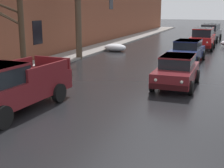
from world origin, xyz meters
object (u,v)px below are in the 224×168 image
(bare_tree_far_down_block, at_px, (78,2))
(sedan_maroon_parked_kerbside_close, at_px, (177,70))
(pickup_truck_maroon_approaching_near_lane, at_px, (10,87))
(sedan_darkblue_parked_kerbside_mid, at_px, (187,50))
(suv_grey_queued_behind_truck, at_px, (210,32))
(bare_tree_mid_block, at_px, (19,18))
(suv_red_parked_far_down_block, at_px, (203,38))

(bare_tree_far_down_block, xyz_separation_m, sedan_maroon_parked_kerbside_close, (7.84, -5.63, -3.17))
(pickup_truck_maroon_approaching_near_lane, height_order, sedan_maroon_parked_kerbside_close, pickup_truck_maroon_approaching_near_lane)
(sedan_darkblue_parked_kerbside_mid, height_order, suv_grey_queued_behind_truck, suv_grey_queued_behind_truck)
(bare_tree_mid_block, xyz_separation_m, pickup_truck_maroon_approaching_near_lane, (3.10, -4.82, -2.14))
(sedan_darkblue_parked_kerbside_mid, bearing_deg, suv_grey_queued_behind_truck, 88.09)
(pickup_truck_maroon_approaching_near_lane, xyz_separation_m, sedan_darkblue_parked_kerbside_mid, (4.30, 12.72, -0.13))
(bare_tree_mid_block, xyz_separation_m, sedan_maroon_parked_kerbside_close, (7.88, 0.86, -2.27))
(pickup_truck_maroon_approaching_near_lane, bearing_deg, suv_red_parked_far_down_block, 76.91)
(sedan_darkblue_parked_kerbside_mid, distance_m, suv_grey_queued_behind_truck, 14.52)
(bare_tree_far_down_block, bearing_deg, sedan_maroon_parked_kerbside_close, -35.68)
(pickup_truck_maroon_approaching_near_lane, xyz_separation_m, suv_grey_queued_behind_truck, (4.78, 27.24, 0.11))
(bare_tree_far_down_block, bearing_deg, pickup_truck_maroon_approaching_near_lane, -74.88)
(bare_tree_mid_block, height_order, sedan_darkblue_parked_kerbside_mid, bare_tree_mid_block)
(bare_tree_far_down_block, xyz_separation_m, pickup_truck_maroon_approaching_near_lane, (3.06, -11.31, -3.04))
(suv_red_parked_far_down_block, relative_size, suv_grey_queued_behind_truck, 0.95)
(suv_red_parked_far_down_block, height_order, suv_grey_queued_behind_truck, same)
(pickup_truck_maroon_approaching_near_lane, distance_m, suv_red_parked_far_down_block, 20.50)
(bare_tree_mid_block, height_order, sedan_maroon_parked_kerbside_close, bare_tree_mid_block)
(bare_tree_mid_block, relative_size, sedan_darkblue_parked_kerbside_mid, 1.31)
(bare_tree_mid_block, relative_size, bare_tree_far_down_block, 0.76)
(bare_tree_far_down_block, bearing_deg, sedan_darkblue_parked_kerbside_mid, 10.87)
(bare_tree_far_down_block, height_order, pickup_truck_maroon_approaching_near_lane, bare_tree_far_down_block)
(pickup_truck_maroon_approaching_near_lane, bearing_deg, sedan_darkblue_parked_kerbside_mid, 71.33)
(bare_tree_mid_block, relative_size, pickup_truck_maroon_approaching_near_lane, 1.12)
(bare_tree_far_down_block, relative_size, suv_red_parked_far_down_block, 1.61)
(pickup_truck_maroon_approaching_near_lane, bearing_deg, sedan_maroon_parked_kerbside_close, 49.89)
(sedan_maroon_parked_kerbside_close, bearing_deg, suv_red_parked_far_down_block, 90.57)
(bare_tree_mid_block, bearing_deg, suv_grey_queued_behind_truck, 70.63)
(suv_grey_queued_behind_truck, bearing_deg, bare_tree_mid_block, -109.37)
(bare_tree_far_down_block, height_order, sedan_maroon_parked_kerbside_close, bare_tree_far_down_block)
(pickup_truck_maroon_approaching_near_lane, height_order, sedan_darkblue_parked_kerbside_mid, pickup_truck_maroon_approaching_near_lane)
(bare_tree_far_down_block, distance_m, sedan_darkblue_parked_kerbside_mid, 8.13)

